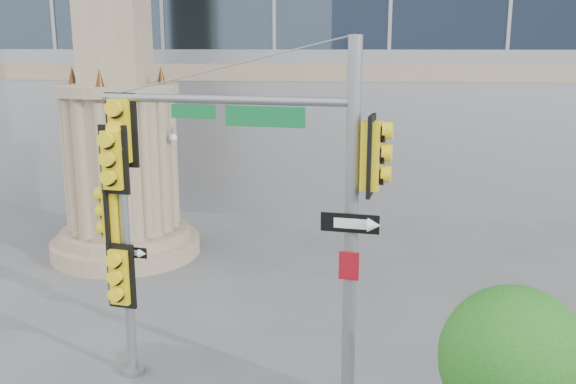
{
  "coord_description": "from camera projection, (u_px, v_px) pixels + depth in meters",
  "views": [
    {
      "loc": [
        0.47,
        -9.02,
        6.26
      ],
      "look_at": [
        -0.48,
        2.0,
        3.67
      ],
      "focal_mm": 40.0,
      "sensor_mm": 36.0,
      "label": 1
    }
  ],
  "objects": [
    {
      "name": "monument",
      "position": [
        116.0,
        69.0,
        18.19
      ],
      "size": [
        4.4,
        4.4,
        16.6
      ],
      "color": "gray",
      "rests_on": "ground"
    },
    {
      "name": "main_signal_pole",
      "position": [
        285.0,
        182.0,
        10.85
      ],
      "size": [
        4.9,
        1.24,
        6.38
      ],
      "rotation": [
        0.0,
        0.0,
        -0.17
      ],
      "color": "slate",
      "rests_on": "ground"
    },
    {
      "name": "secondary_signal_pole",
      "position": [
        119.0,
        231.0,
        11.7
      ],
      "size": [
        0.85,
        0.73,
        4.93
      ],
      "rotation": [
        0.0,
        0.0,
        -0.19
      ],
      "color": "slate",
      "rests_on": "ground"
    },
    {
      "name": "street_tree",
      "position": [
        516.0,
        365.0,
        8.52
      ],
      "size": [
        2.02,
        1.98,
        3.15
      ],
      "color": "gray",
      "rests_on": "ground"
    }
  ]
}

